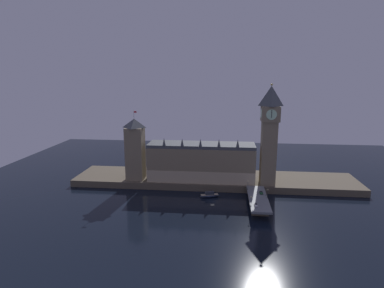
{
  "coord_description": "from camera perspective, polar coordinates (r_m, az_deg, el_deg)",
  "views": [
    {
      "loc": [
        7.13,
        -205.56,
        83.83
      ],
      "look_at": [
        -16.14,
        20.0,
        35.4
      ],
      "focal_mm": 30.0,
      "sensor_mm": 36.0,
      "label": 1
    }
  ],
  "objects": [
    {
      "name": "embankment",
      "position": [
        257.81,
        4.03,
        -6.35
      ],
      "size": [
        220.0,
        42.0,
        5.1
      ],
      "color": "brown",
      "rests_on": "ground_plane"
    },
    {
      "name": "car_northbound_trail",
      "position": [
        203.22,
        11.3,
        -10.53
      ],
      "size": [
        2.05,
        4.19,
        1.46
      ],
      "color": "silver",
      "rests_on": "bridge"
    },
    {
      "name": "clock_tower",
      "position": [
        238.04,
        13.59,
        2.07
      ],
      "size": [
        13.24,
        13.35,
        73.48
      ],
      "color": "#7F7056",
      "rests_on": "embankment"
    },
    {
      "name": "boat_upstream",
      "position": [
        228.76,
        3.14,
        -9.07
      ],
      "size": [
        14.43,
        7.84,
        3.99
      ],
      "color": "#1E2842",
      "rests_on": "ground_plane"
    },
    {
      "name": "car_southbound_trail",
      "position": [
        223.53,
        12.2,
        -8.43
      ],
      "size": [
        2.07,
        4.28,
        1.6
      ],
      "color": "#235633",
      "rests_on": "bridge"
    },
    {
      "name": "ground_plane",
      "position": [
        222.11,
        3.67,
        -10.15
      ],
      "size": [
        400.0,
        400.0,
        0.0
      ],
      "primitive_type": "plane",
      "color": "black"
    },
    {
      "name": "street_lamp_far",
      "position": [
        228.2,
        9.91,
        -6.99
      ],
      "size": [
        1.34,
        0.6,
        6.66
      ],
      "color": "#2D3333",
      "rests_on": "bridge"
    },
    {
      "name": "street_lamp_mid",
      "position": [
        215.7,
        13.28,
        -8.36
      ],
      "size": [
        1.34,
        0.6,
        6.18
      ],
      "color": "#2D3333",
      "rests_on": "bridge"
    },
    {
      "name": "parliament_hall",
      "position": [
        246.88,
        1.67,
        -3.14
      ],
      "size": [
        80.79,
        23.48,
        33.9
      ],
      "color": "#7F7056",
      "rests_on": "embankment"
    },
    {
      "name": "bridge",
      "position": [
        217.09,
        11.66,
        -9.8
      ],
      "size": [
        12.31,
        46.0,
        5.9
      ],
      "color": "slate",
      "rests_on": "ground_plane"
    },
    {
      "name": "victoria_tower",
      "position": [
        249.39,
        -10.07,
        -0.89
      ],
      "size": [
        13.26,
        13.26,
        53.09
      ],
      "color": "#7F7056",
      "rests_on": "embankment"
    },
    {
      "name": "street_lamp_near",
      "position": [
        200.74,
        10.47,
        -9.78
      ],
      "size": [
        1.34,
        0.6,
        6.33
      ],
      "color": "#2D3333",
      "rests_on": "bridge"
    },
    {
      "name": "pedestrian_mid_walk",
      "position": [
        220.32,
        13.01,
        -8.73
      ],
      "size": [
        0.38,
        0.38,
        1.74
      ],
      "color": "black",
      "rests_on": "bridge"
    }
  ]
}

